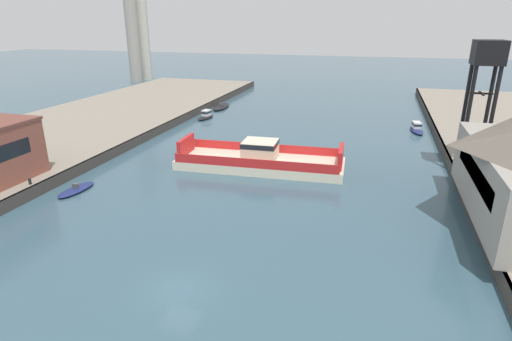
{
  "coord_description": "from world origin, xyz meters",
  "views": [
    {
      "loc": [
        11.79,
        -21.64,
        17.36
      ],
      "look_at": [
        0.0,
        19.12,
        2.0
      ],
      "focal_mm": 29.31,
      "sensor_mm": 36.0,
      "label": 1
    }
  ],
  "objects_px": {
    "moored_boat_near_right": "(206,115)",
    "chain_ferry": "(260,160)",
    "moored_boat_mid_left": "(417,128)",
    "smokestack_distant_b": "(143,22)",
    "smokestack_distant_a": "(131,15)",
    "moored_boat_near_left": "(221,107)",
    "crane_tower": "(486,69)",
    "moored_boat_mid_right": "(76,189)"
  },
  "relations": [
    {
      "from": "moored_boat_mid_left",
      "to": "moored_boat_mid_right",
      "type": "distance_m",
      "value": 52.33
    },
    {
      "from": "chain_ferry",
      "to": "moored_boat_mid_left",
      "type": "bearing_deg",
      "value": 50.81
    },
    {
      "from": "moored_boat_near_right",
      "to": "crane_tower",
      "type": "xyz_separation_m",
      "value": [
        41.63,
        -18.09,
        11.61
      ]
    },
    {
      "from": "chain_ferry",
      "to": "moored_boat_near_right",
      "type": "height_order",
      "value": "chain_ferry"
    },
    {
      "from": "chain_ferry",
      "to": "moored_boat_near_right",
      "type": "distance_m",
      "value": 29.27
    },
    {
      "from": "smokestack_distant_a",
      "to": "smokestack_distant_b",
      "type": "xyz_separation_m",
      "value": [
        0.8,
        4.93,
        -2.02
      ]
    },
    {
      "from": "moored_boat_near_left",
      "to": "moored_boat_near_right",
      "type": "xyz_separation_m",
      "value": [
        0.72,
        -10.02,
        0.29
      ]
    },
    {
      "from": "moored_boat_near_left",
      "to": "moored_boat_near_right",
      "type": "distance_m",
      "value": 10.05
    },
    {
      "from": "chain_ferry",
      "to": "moored_boat_mid_right",
      "type": "relative_size",
      "value": 4.11
    },
    {
      "from": "crane_tower",
      "to": "smokestack_distant_a",
      "type": "relative_size",
      "value": 0.4
    },
    {
      "from": "moored_boat_near_left",
      "to": "crane_tower",
      "type": "xyz_separation_m",
      "value": [
        42.34,
        -28.11,
        11.9
      ]
    },
    {
      "from": "moored_boat_near_right",
      "to": "crane_tower",
      "type": "height_order",
      "value": "crane_tower"
    },
    {
      "from": "moored_boat_near_left",
      "to": "crane_tower",
      "type": "distance_m",
      "value": 52.2
    },
    {
      "from": "crane_tower",
      "to": "smokestack_distant_a",
      "type": "xyz_separation_m",
      "value": [
        -80.35,
        58.19,
        6.42
      ]
    },
    {
      "from": "moored_boat_near_left",
      "to": "smokestack_distant_b",
      "type": "height_order",
      "value": "smokestack_distant_b"
    },
    {
      "from": "moored_boat_mid_left",
      "to": "moored_boat_mid_right",
      "type": "bearing_deg",
      "value": -134.75
    },
    {
      "from": "crane_tower",
      "to": "moored_boat_near_right",
      "type": "bearing_deg",
      "value": 156.51
    },
    {
      "from": "chain_ferry",
      "to": "moored_boat_near_right",
      "type": "bearing_deg",
      "value": 125.77
    },
    {
      "from": "moored_boat_near_right",
      "to": "moored_boat_mid_left",
      "type": "bearing_deg",
      "value": 1.04
    },
    {
      "from": "moored_boat_near_right",
      "to": "smokestack_distant_a",
      "type": "xyz_separation_m",
      "value": [
        -38.73,
        40.1,
        18.03
      ]
    },
    {
      "from": "moored_boat_near_right",
      "to": "chain_ferry",
      "type": "bearing_deg",
      "value": -54.23
    },
    {
      "from": "moored_boat_near_right",
      "to": "crane_tower",
      "type": "bearing_deg",
      "value": -23.49
    },
    {
      "from": "chain_ferry",
      "to": "moored_boat_mid_right",
      "type": "height_order",
      "value": "chain_ferry"
    },
    {
      "from": "moored_boat_near_left",
      "to": "smokestack_distant_b",
      "type": "xyz_separation_m",
      "value": [
        -37.21,
        35.01,
        16.3
      ]
    },
    {
      "from": "moored_boat_mid_right",
      "to": "crane_tower",
      "type": "relative_size",
      "value": 0.36
    },
    {
      "from": "moored_boat_near_right",
      "to": "moored_boat_mid_right",
      "type": "relative_size",
      "value": 0.99
    },
    {
      "from": "chain_ferry",
      "to": "moored_boat_near_left",
      "type": "xyz_separation_m",
      "value": [
        -17.83,
        33.77,
        -0.77
      ]
    },
    {
      "from": "moored_boat_near_right",
      "to": "moored_boat_mid_right",
      "type": "distance_m",
      "value": 36.49
    },
    {
      "from": "smokestack_distant_a",
      "to": "crane_tower",
      "type": "bearing_deg",
      "value": -35.91
    },
    {
      "from": "chain_ferry",
      "to": "smokestack_distant_a",
      "type": "relative_size",
      "value": 0.59
    },
    {
      "from": "chain_ferry",
      "to": "smokestack_distant_b",
      "type": "distance_m",
      "value": 89.45
    },
    {
      "from": "moored_boat_mid_right",
      "to": "crane_tower",
      "type": "xyz_separation_m",
      "value": [
        41.45,
        18.4,
        11.98
      ]
    },
    {
      "from": "moored_boat_mid_left",
      "to": "chain_ferry",
      "type": "bearing_deg",
      "value": -129.19
    },
    {
      "from": "moored_boat_near_left",
      "to": "crane_tower",
      "type": "height_order",
      "value": "crane_tower"
    },
    {
      "from": "moored_boat_near_left",
      "to": "smokestack_distant_a",
      "type": "relative_size",
      "value": 0.23
    },
    {
      "from": "chain_ferry",
      "to": "moored_boat_near_left",
      "type": "bearing_deg",
      "value": 117.83
    },
    {
      "from": "smokestack_distant_b",
      "to": "smokestack_distant_a",
      "type": "bearing_deg",
      "value": -99.17
    },
    {
      "from": "chain_ferry",
      "to": "smokestack_distant_a",
      "type": "bearing_deg",
      "value": 131.17
    },
    {
      "from": "moored_boat_near_right",
      "to": "moored_boat_mid_left",
      "type": "xyz_separation_m",
      "value": [
        37.02,
        0.67,
        -0.02
      ]
    },
    {
      "from": "smokestack_distant_b",
      "to": "chain_ferry",
      "type": "bearing_deg",
      "value": -51.33
    },
    {
      "from": "moored_boat_mid_left",
      "to": "smokestack_distant_a",
      "type": "distance_m",
      "value": 87.28
    },
    {
      "from": "chain_ferry",
      "to": "moored_boat_near_left",
      "type": "height_order",
      "value": "chain_ferry"
    }
  ]
}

